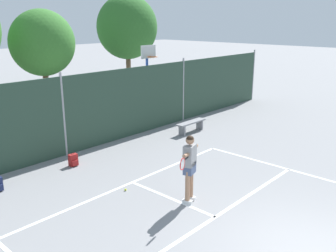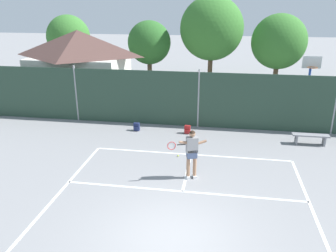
% 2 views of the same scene
% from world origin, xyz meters
% --- Properties ---
extents(ground_plane, '(120.00, 120.00, 0.00)m').
position_xyz_m(ground_plane, '(0.00, 0.00, 0.00)').
color(ground_plane, gray).
extents(court_markings, '(8.30, 11.10, 0.01)m').
position_xyz_m(court_markings, '(0.00, 0.65, 0.00)').
color(court_markings, white).
rests_on(court_markings, ground).
extents(chainlink_fence, '(26.09, 0.09, 2.98)m').
position_xyz_m(chainlink_fence, '(-0.00, 9.00, 1.42)').
color(chainlink_fence, '#284233').
rests_on(chainlink_fence, ground).
extents(basketball_hoop, '(0.90, 0.67, 3.55)m').
position_xyz_m(basketball_hoop, '(5.47, 10.31, 2.31)').
color(basketball_hoop, '#284CB2').
rests_on(basketball_hoop, ground).
extents(clubhouse_building, '(5.82, 4.41, 4.50)m').
position_xyz_m(clubhouse_building, '(-7.57, 12.23, 2.33)').
color(clubhouse_building, silver).
rests_on(clubhouse_building, ground).
extents(treeline_backdrop, '(27.40, 4.27, 6.57)m').
position_xyz_m(treeline_backdrop, '(2.49, 19.03, 3.78)').
color(treeline_backdrop, brown).
rests_on(treeline_backdrop, ground).
extents(tennis_player, '(1.35, 0.60, 1.85)m').
position_xyz_m(tennis_player, '(0.18, 3.47, 1.11)').
color(tennis_player, silver).
rests_on(tennis_player, ground).
extents(tennis_ball, '(0.07, 0.07, 0.07)m').
position_xyz_m(tennis_ball, '(-0.52, 5.22, 0.03)').
color(tennis_ball, '#CCE033').
rests_on(tennis_ball, ground).
extents(backpack_navy, '(0.29, 0.26, 0.46)m').
position_xyz_m(backpack_navy, '(-2.97, 7.90, 0.19)').
color(backpack_navy, navy).
rests_on(backpack_navy, ground).
extents(backpack_red, '(0.29, 0.26, 0.46)m').
position_xyz_m(backpack_red, '(-0.42, 7.93, 0.19)').
color(backpack_red, maroon).
rests_on(backpack_red, ground).
extents(courtside_bench, '(1.60, 0.36, 0.48)m').
position_xyz_m(courtside_bench, '(5.18, 7.43, 0.36)').
color(courtside_bench, gray).
rests_on(courtside_bench, ground).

